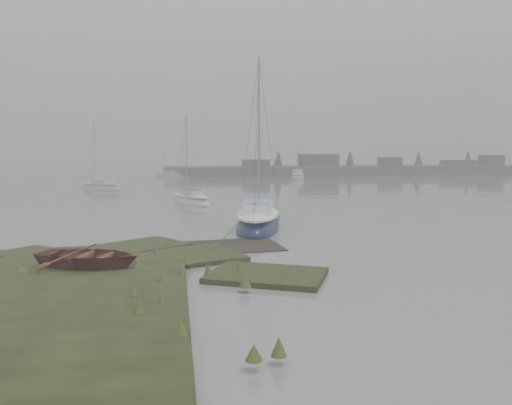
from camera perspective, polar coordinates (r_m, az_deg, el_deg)
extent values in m
plane|color=slate|center=(45.64, -6.29, 1.01)|extent=(160.00, 160.00, 0.00)
cube|color=#4C4F51|center=(82.47, 10.91, 3.58)|extent=(60.00, 8.00, 1.60)
cube|color=#424247|center=(77.43, -0.04, 4.13)|extent=(4.00, 3.00, 2.20)
cube|color=#424247|center=(79.61, 7.10, 4.42)|extent=(6.00, 3.00, 3.00)
cube|color=#424247|center=(83.77, 15.03, 4.17)|extent=(3.00, 3.00, 2.50)
cube|color=#424247|center=(89.36, 22.08, 3.88)|extent=(5.00, 3.00, 2.00)
cube|color=#424247|center=(92.60, 25.27, 4.05)|extent=(3.00, 3.00, 2.80)
cone|color=#384238|center=(80.10, 2.57, 4.76)|extent=(2.00, 2.00, 3.50)
cone|color=#384238|center=(83.36, 10.70, 4.71)|extent=(2.00, 2.00, 3.50)
cone|color=#384238|center=(88.16, 18.08, 4.58)|extent=(2.00, 2.00, 3.50)
cone|color=#384238|center=(92.61, 23.05, 4.45)|extent=(2.00, 2.00, 3.50)
ellipsoid|color=#11193B|center=(25.18, 0.22, -2.76)|extent=(3.56, 6.90, 1.60)
ellipsoid|color=white|center=(25.10, 0.22, -1.32)|extent=(2.95, 5.98, 0.45)
cube|color=white|center=(24.77, 0.18, -0.50)|extent=(1.87, 2.51, 0.47)
cube|color=#789CC6|center=(24.74, 0.18, 0.11)|extent=(1.74, 2.31, 0.08)
cylinder|color=#939399|center=(25.75, 0.34, 7.99)|extent=(0.10, 0.10, 7.53)
cylinder|color=#939399|center=(24.55, 0.16, 0.06)|extent=(0.66, 2.59, 0.08)
ellipsoid|color=silver|center=(37.12, -7.41, -0.02)|extent=(3.62, 5.33, 1.24)
ellipsoid|color=silver|center=(37.07, -7.42, 0.74)|extent=(3.04, 4.60, 0.35)
cube|color=silver|center=(36.85, -7.28, 1.19)|extent=(1.71, 2.04, 0.36)
cube|color=navy|center=(36.84, -7.28, 1.51)|extent=(1.59, 1.88, 0.06)
cylinder|color=#939399|center=(37.51, -7.93, 5.64)|extent=(0.08, 0.08, 5.82)
cylinder|color=#939399|center=(36.71, -7.18, 1.49)|extent=(0.90, 1.88, 0.07)
ellipsoid|color=#B6BCC1|center=(52.02, -17.32, 1.48)|extent=(5.16, 4.55, 1.26)
ellipsoid|color=silver|center=(51.98, -17.34, 2.04)|extent=(4.42, 3.86, 0.36)
cube|color=silver|center=(51.80, -17.18, 2.37)|extent=(2.09, 1.98, 0.37)
cube|color=silver|center=(51.79, -17.19, 2.60)|extent=(1.93, 1.83, 0.06)
cylinder|color=#939399|center=(52.36, -17.96, 5.59)|extent=(0.08, 0.08, 5.95)
cylinder|color=#939399|center=(51.68, -17.07, 2.60)|extent=(1.68, 1.33, 0.07)
ellipsoid|color=#B8BEC3|center=(69.11, 4.78, 2.80)|extent=(3.41, 6.09, 1.41)
ellipsoid|color=silver|center=(69.08, 4.78, 3.26)|extent=(2.84, 5.27, 0.40)
cube|color=silver|center=(68.82, 4.78, 3.54)|extent=(1.74, 2.25, 0.41)
cube|color=silver|center=(68.81, 4.78, 3.74)|extent=(1.61, 2.07, 0.07)
cylinder|color=#939399|center=(69.75, 4.83, 6.25)|extent=(0.09, 0.09, 6.62)
cylinder|color=#939399|center=(68.64, 4.78, 3.73)|extent=(0.70, 2.25, 0.07)
ellipsoid|color=#A8AEB3|center=(73.73, -9.99, 2.91)|extent=(4.67, 2.80, 1.08)
ellipsoid|color=silver|center=(73.71, -9.99, 3.25)|extent=(4.03, 2.34, 0.30)
cube|color=silver|center=(73.63, -9.86, 3.45)|extent=(1.74, 1.39, 0.32)
cube|color=silver|center=(73.62, -9.86, 3.59)|extent=(1.60, 1.29, 0.05)
cylinder|color=#939399|center=(73.82, -10.45, 5.38)|extent=(0.07, 0.07, 5.07)
cylinder|color=#939399|center=(73.58, -9.77, 3.59)|extent=(1.70, 0.62, 0.06)
imported|color=maroon|center=(16.99, -18.57, -5.82)|extent=(3.93, 3.35, 0.69)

